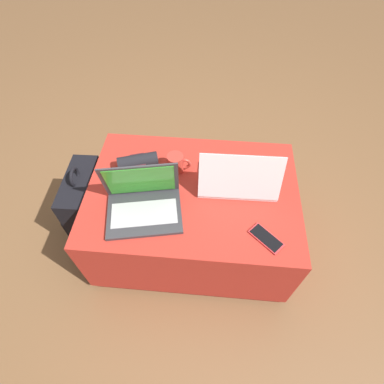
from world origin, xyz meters
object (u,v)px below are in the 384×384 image
object	(u,v)px
backpack	(87,206)
coffee_mug	(176,163)
wrist_brace	(138,162)
laptop_near	(143,202)
cell_phone	(266,238)
laptop_far	(238,179)

from	to	relation	value
backpack	coffee_mug	size ratio (longest dim) A/B	4.33
wrist_brace	coffee_mug	distance (m)	0.20
laptop_near	backpack	bearing A→B (deg)	146.58
cell_phone	backpack	xyz separation A→B (m)	(-0.95, 0.27, -0.27)
cell_phone	backpack	world-z (taller)	backpack
laptop_near	cell_phone	distance (m)	0.56
laptop_far	coffee_mug	world-z (taller)	laptop_far
cell_phone	backpack	size ratio (longest dim) A/B	0.30
laptop_near	laptop_far	distance (m)	0.46
coffee_mug	laptop_far	bearing A→B (deg)	-14.53
backpack	laptop_near	bearing A→B (deg)	66.10
cell_phone	coffee_mug	size ratio (longest dim) A/B	1.30
backpack	coffee_mug	world-z (taller)	coffee_mug
laptop_near	cell_phone	xyz separation A→B (m)	(0.55, -0.11, -0.05)
laptop_near	coffee_mug	distance (m)	0.28
backpack	wrist_brace	distance (m)	0.45
laptop_near	backpack	size ratio (longest dim) A/B	0.72
wrist_brace	laptop_near	bearing A→B (deg)	-73.30
laptop_near	wrist_brace	bearing A→B (deg)	95.58
laptop_far	backpack	size ratio (longest dim) A/B	0.72
wrist_brace	laptop_far	bearing A→B (deg)	-9.46
laptop_far	cell_phone	world-z (taller)	laptop_far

